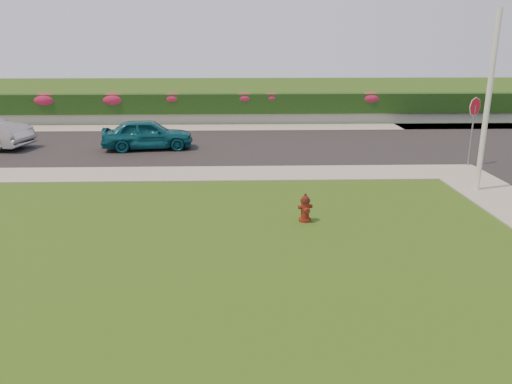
{
  "coord_description": "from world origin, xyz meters",
  "views": [
    {
      "loc": [
        -0.75,
        -8.13,
        4.45
      ],
      "look_at": [
        -0.37,
        3.72,
        0.9
      ],
      "focal_mm": 35.0,
      "sensor_mm": 36.0,
      "label": 1
    }
  ],
  "objects_px": {
    "fire_hydrant": "(305,208)",
    "sedan_teal": "(148,134)",
    "utility_pole": "(488,104)",
    "stop_sign": "(474,115)"
  },
  "relations": [
    {
      "from": "fire_hydrant",
      "to": "sedan_teal",
      "type": "relative_size",
      "value": 0.19
    },
    {
      "from": "utility_pole",
      "to": "sedan_teal",
      "type": "bearing_deg",
      "value": 150.02
    },
    {
      "from": "utility_pole",
      "to": "stop_sign",
      "type": "relative_size",
      "value": 2.11
    },
    {
      "from": "utility_pole",
      "to": "fire_hydrant",
      "type": "bearing_deg",
      "value": -155.36
    },
    {
      "from": "fire_hydrant",
      "to": "stop_sign",
      "type": "bearing_deg",
      "value": 26.37
    },
    {
      "from": "fire_hydrant",
      "to": "stop_sign",
      "type": "distance_m",
      "value": 9.19
    },
    {
      "from": "fire_hydrant",
      "to": "sedan_teal",
      "type": "xyz_separation_m",
      "value": [
        -5.66,
        9.21,
        0.34
      ]
    },
    {
      "from": "fire_hydrant",
      "to": "sedan_teal",
      "type": "height_order",
      "value": "sedan_teal"
    },
    {
      "from": "sedan_teal",
      "to": "stop_sign",
      "type": "relative_size",
      "value": 1.49
    },
    {
      "from": "stop_sign",
      "to": "utility_pole",
      "type": "bearing_deg",
      "value": -120.91
    }
  ]
}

